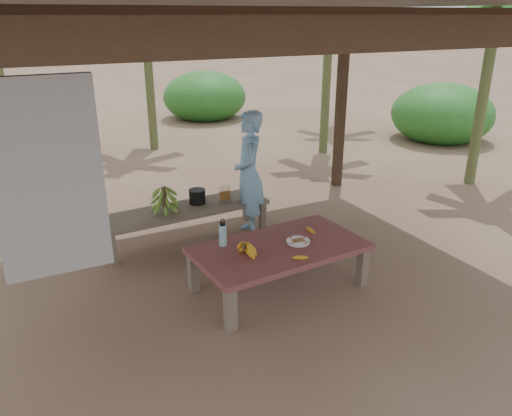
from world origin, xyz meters
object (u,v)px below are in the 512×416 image
work_table (279,251)px  bench (185,212)px  plate (298,242)px  cooking_pot (197,197)px  water_flask (223,234)px  woman (249,174)px  ripe_banana_bunch (244,250)px

work_table → bench: (-0.48, 1.63, -0.04)m
plate → cooking_pot: (-0.48, 1.76, 0.02)m
cooking_pot → water_flask: bearing=-100.0°
bench → water_flask: (-0.05, -1.34, 0.23)m
cooking_pot → bench: bearing=-155.1°
cooking_pot → woman: size_ratio=0.13×
bench → cooking_pot: size_ratio=10.41×
cooking_pot → woman: woman is taller
woman → bench: bearing=-82.2°
bench → plate: 1.80m
woman → water_flask: bearing=-18.3°
ripe_banana_bunch → plate: (0.66, 0.02, -0.06)m
water_flask → woman: woman is taller
ripe_banana_bunch → plate: bearing=1.9°
bench → cooking_pot: (0.21, 0.10, 0.15)m
ripe_banana_bunch → water_flask: 0.35m
work_table → plate: bearing=-12.6°
cooking_pot → woman: bearing=-22.2°
plate → water_flask: bearing=156.7°
bench → plate: (0.69, -1.66, 0.12)m
bench → plate: plate is taller
ripe_banana_bunch → cooking_pot: ripe_banana_bunch is taller
work_table → water_flask: 0.63m
water_flask → cooking_pot: size_ratio=1.41×
water_flask → cooking_pot: bearing=80.0°
bench → woman: bearing=-14.2°
ripe_banana_bunch → plate: ripe_banana_bunch is taller
bench → ripe_banana_bunch: bearing=-92.0°
bench → water_flask: 1.36m
work_table → woman: (0.36, 1.46, 0.40)m
plate → woman: woman is taller
work_table → water_flask: bearing=147.7°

